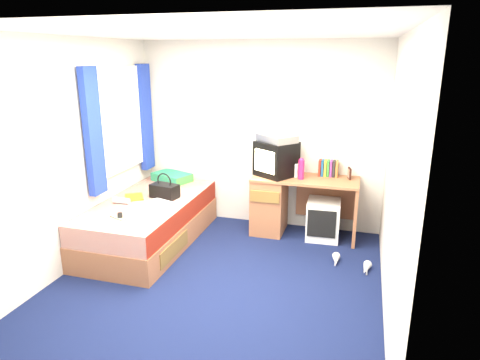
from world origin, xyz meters
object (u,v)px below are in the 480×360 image
(crt_tv, at_px, (276,159))
(colour_swatch_fan, at_px, (118,218))
(storage_cube, at_px, (323,219))
(magazine, at_px, (134,197))
(pillow, at_px, (172,177))
(towel, at_px, (159,207))
(vcr, at_px, (277,138))
(bed, at_px, (150,222))
(water_bottle, at_px, (121,201))
(white_heels, at_px, (351,264))
(picture_frame, at_px, (349,173))
(aerosol_can, at_px, (296,170))
(desk, at_px, (283,202))
(remote_control, at_px, (120,216))
(handbag, at_px, (165,190))
(pink_water_bottle, at_px, (301,170))

(crt_tv, bearing_deg, colour_swatch_fan, -103.09)
(storage_cube, xyz_separation_m, magazine, (-2.23, -0.67, 0.30))
(pillow, height_order, towel, pillow)
(vcr, bearing_deg, storage_cube, 33.71)
(bed, height_order, towel, towel)
(magazine, bearing_deg, towel, -34.17)
(storage_cube, bearing_deg, water_bottle, -160.64)
(storage_cube, bearing_deg, white_heels, -64.45)
(picture_frame, distance_m, aerosol_can, 0.65)
(pillow, bearing_deg, towel, -72.00)
(desk, bearing_deg, crt_tv, 180.00)
(pillow, xyz_separation_m, magazine, (-0.14, -0.78, -0.05))
(storage_cube, height_order, magazine, magazine)
(bed, height_order, pillow, pillow)
(vcr, distance_m, white_heels, 1.73)
(towel, height_order, magazine, towel)
(towel, height_order, remote_control, towel)
(vcr, relative_size, magazine, 1.62)
(bed, height_order, desk, desk)
(storage_cube, xyz_separation_m, vcr, (-0.62, 0.06, 0.98))
(picture_frame, xyz_separation_m, towel, (-1.99, -1.18, -0.23))
(white_heels, bearing_deg, colour_swatch_fan, -165.62)
(crt_tv, height_order, water_bottle, crt_tv)
(crt_tv, relative_size, remote_control, 3.64)
(handbag, bearing_deg, remote_control, -92.91)
(vcr, xyz_separation_m, picture_frame, (0.89, 0.10, -0.41))
(crt_tv, xyz_separation_m, picture_frame, (0.90, 0.10, -0.15))
(colour_swatch_fan, relative_size, remote_control, 1.38)
(pillow, height_order, pink_water_bottle, pink_water_bottle)
(bed, bearing_deg, desk, 27.49)
(crt_tv, xyz_separation_m, water_bottle, (-1.63, -0.96, -0.39))
(colour_swatch_fan, bearing_deg, desk, 42.35)
(vcr, height_order, handbag, vcr)
(pink_water_bottle, bearing_deg, white_heels, -45.96)
(desk, relative_size, crt_tv, 2.23)
(white_heels, bearing_deg, picture_frame, 96.90)
(pillow, bearing_deg, pink_water_bottle, -3.98)
(picture_frame, xyz_separation_m, water_bottle, (-2.53, -1.07, -0.24))
(pillow, distance_m, picture_frame, 2.37)
(vcr, relative_size, remote_control, 2.83)
(pillow, height_order, vcr, vcr)
(water_bottle, height_order, remote_control, water_bottle)
(pillow, height_order, aerosol_can, aerosol_can)
(desk, height_order, crt_tv, crt_tv)
(towel, bearing_deg, bed, 133.49)
(desk, xyz_separation_m, white_heels, (0.90, -0.77, -0.37))
(pillow, relative_size, desk, 0.39)
(crt_tv, xyz_separation_m, magazine, (-1.60, -0.73, -0.42))
(bed, xyz_separation_m, pillow, (-0.08, 0.83, 0.33))
(vcr, height_order, white_heels, vcr)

